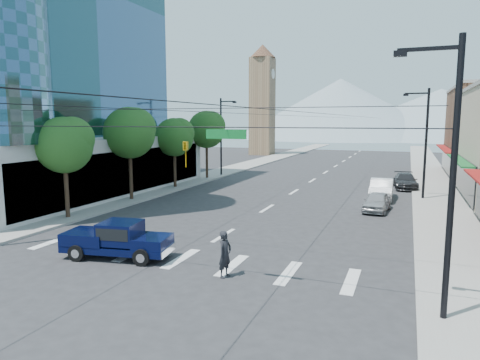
{
  "coord_description": "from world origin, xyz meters",
  "views": [
    {
      "loc": [
        9.46,
        -15.52,
        6.45
      ],
      "look_at": [
        0.42,
        7.48,
        3.0
      ],
      "focal_mm": 32.0,
      "sensor_mm": 36.0,
      "label": 1
    }
  ],
  "objects_px": {
    "parked_car_mid": "(381,189)",
    "parked_car_far": "(405,181)",
    "pickup_truck": "(117,239)",
    "parked_car_near": "(377,202)",
    "pedestrian": "(225,254)"
  },
  "relations": [
    {
      "from": "parked_car_mid",
      "to": "parked_car_far",
      "type": "height_order",
      "value": "parked_car_mid"
    },
    {
      "from": "pickup_truck",
      "to": "parked_car_near",
      "type": "relative_size",
      "value": 1.33
    },
    {
      "from": "pickup_truck",
      "to": "parked_car_mid",
      "type": "distance_m",
      "value": 23.22
    },
    {
      "from": "pedestrian",
      "to": "parked_car_far",
      "type": "xyz_separation_m",
      "value": [
        6.75,
        27.68,
        -0.25
      ]
    },
    {
      "from": "parked_car_mid",
      "to": "parked_car_far",
      "type": "distance_m",
      "value": 6.85
    },
    {
      "from": "parked_car_far",
      "to": "pedestrian",
      "type": "bearing_deg",
      "value": -109.57
    },
    {
      "from": "pickup_truck",
      "to": "parked_car_mid",
      "type": "xyz_separation_m",
      "value": [
        10.72,
        20.6,
        -0.07
      ]
    },
    {
      "from": "pickup_truck",
      "to": "parked_car_far",
      "type": "bearing_deg",
      "value": 55.47
    },
    {
      "from": "parked_car_near",
      "to": "parked_car_mid",
      "type": "bearing_deg",
      "value": 95.23
    },
    {
      "from": "pickup_truck",
      "to": "parked_car_near",
      "type": "bearing_deg",
      "value": 45.44
    },
    {
      "from": "parked_car_mid",
      "to": "parked_car_near",
      "type": "bearing_deg",
      "value": -90.69
    },
    {
      "from": "parked_car_mid",
      "to": "pickup_truck",
      "type": "bearing_deg",
      "value": -118.18
    },
    {
      "from": "pedestrian",
      "to": "parked_car_mid",
      "type": "distance_m",
      "value": 21.64
    },
    {
      "from": "parked_car_mid",
      "to": "parked_car_far",
      "type": "xyz_separation_m",
      "value": [
        1.8,
        6.61,
        -0.11
      ]
    },
    {
      "from": "pedestrian",
      "to": "parked_car_far",
      "type": "bearing_deg",
      "value": -1.84
    }
  ]
}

